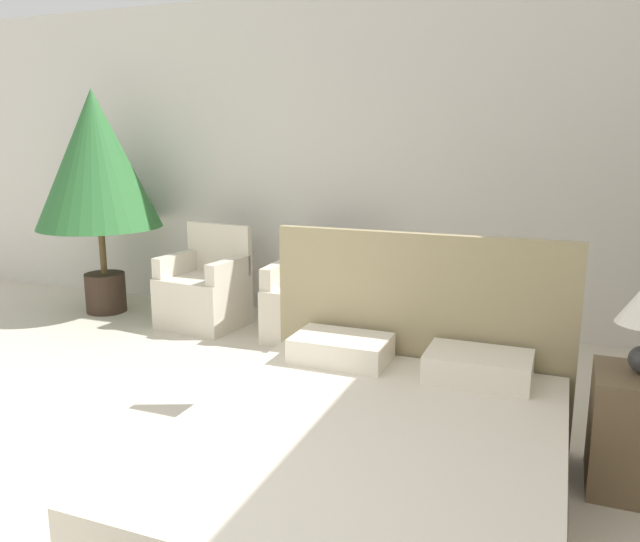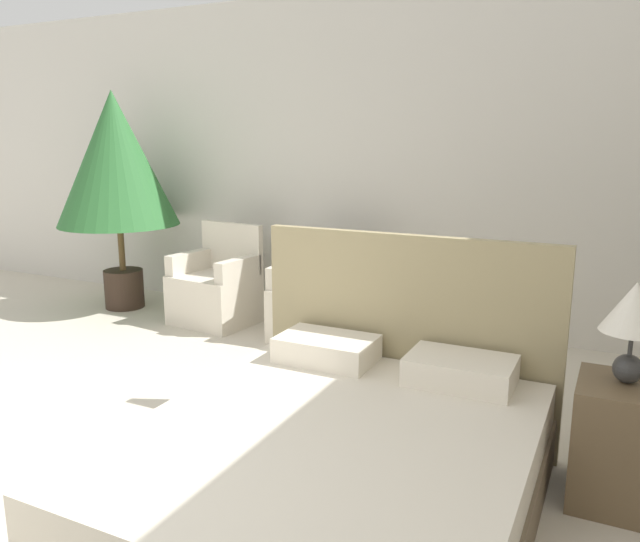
{
  "view_description": "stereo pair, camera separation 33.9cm",
  "coord_description": "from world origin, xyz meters",
  "px_view_note": "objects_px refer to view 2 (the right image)",
  "views": [
    {
      "loc": [
        1.91,
        -1.27,
        1.66
      ],
      "look_at": [
        0.32,
        2.72,
        0.74
      ],
      "focal_mm": 35.0,
      "sensor_mm": 36.0,
      "label": 1
    },
    {
      "loc": [
        2.22,
        -1.13,
        1.66
      ],
      "look_at": [
        0.32,
        2.72,
        0.74
      ],
      "focal_mm": 35.0,
      "sensor_mm": 36.0,
      "label": 2
    }
  ],
  "objects_px": {
    "potted_palm": "(116,163)",
    "armchair_near_window_right": "(318,305)",
    "armchair_near_window_left": "(216,292)",
    "nightstand": "(625,445)",
    "bed": "(339,461)",
    "table_lamp": "(634,314)"
  },
  "relations": [
    {
      "from": "bed",
      "to": "armchair_near_window_right",
      "type": "height_order",
      "value": "bed"
    },
    {
      "from": "table_lamp",
      "to": "armchair_near_window_left",
      "type": "bearing_deg",
      "value": 155.53
    },
    {
      "from": "armchair_near_window_left",
      "to": "potted_palm",
      "type": "bearing_deg",
      "value": -175.07
    },
    {
      "from": "table_lamp",
      "to": "bed",
      "type": "bearing_deg",
      "value": -148.77
    },
    {
      "from": "nightstand",
      "to": "armchair_near_window_right",
      "type": "bearing_deg",
      "value": 146.47
    },
    {
      "from": "potted_palm",
      "to": "table_lamp",
      "type": "xyz_separation_m",
      "value": [
        4.48,
        -1.56,
        -0.52
      ]
    },
    {
      "from": "armchair_near_window_right",
      "to": "potted_palm",
      "type": "height_order",
      "value": "potted_palm"
    },
    {
      "from": "armchair_near_window_left",
      "to": "nightstand",
      "type": "height_order",
      "value": "armchair_near_window_left"
    },
    {
      "from": "bed",
      "to": "armchair_near_window_right",
      "type": "relative_size",
      "value": 2.22
    },
    {
      "from": "armchair_near_window_right",
      "to": "potted_palm",
      "type": "distance_m",
      "value": 2.45
    },
    {
      "from": "potted_palm",
      "to": "armchair_near_window_left",
      "type": "bearing_deg",
      "value": -1.72
    },
    {
      "from": "armchair_near_window_left",
      "to": "table_lamp",
      "type": "height_order",
      "value": "table_lamp"
    },
    {
      "from": "bed",
      "to": "potted_palm",
      "type": "height_order",
      "value": "potted_palm"
    },
    {
      "from": "armchair_near_window_left",
      "to": "armchair_near_window_right",
      "type": "bearing_deg",
      "value": 6.65
    },
    {
      "from": "table_lamp",
      "to": "potted_palm",
      "type": "bearing_deg",
      "value": 160.84
    },
    {
      "from": "armchair_near_window_left",
      "to": "nightstand",
      "type": "relative_size",
      "value": 1.54
    },
    {
      "from": "bed",
      "to": "nightstand",
      "type": "height_order",
      "value": "bed"
    },
    {
      "from": "potted_palm",
      "to": "nightstand",
      "type": "relative_size",
      "value": 3.62
    },
    {
      "from": "armchair_near_window_left",
      "to": "armchair_near_window_right",
      "type": "relative_size",
      "value": 1.0
    },
    {
      "from": "bed",
      "to": "armchair_near_window_left",
      "type": "xyz_separation_m",
      "value": [
        -2.23,
        2.2,
        0.03
      ]
    },
    {
      "from": "armchair_near_window_left",
      "to": "table_lamp",
      "type": "xyz_separation_m",
      "value": [
        3.34,
        -1.52,
        0.61
      ]
    },
    {
      "from": "potted_palm",
      "to": "armchair_near_window_right",
      "type": "bearing_deg",
      "value": -0.9
    }
  ]
}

